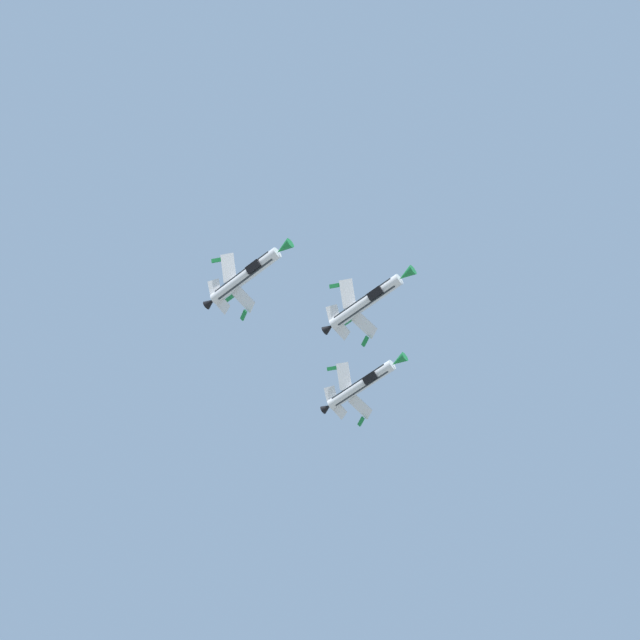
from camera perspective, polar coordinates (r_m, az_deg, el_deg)
name	(u,v)px	position (r m, az deg, el deg)	size (l,w,h in m)	color
fighter_jet_lead	(367,301)	(135.81, 2.82, 1.11)	(13.49, 11.27, 7.34)	silver
fighter_jet_left_wing	(363,384)	(146.96, 2.53, -3.81)	(13.49, 11.20, 7.07)	silver
fighter_jet_right_wing	(247,275)	(135.74, -4.34, 2.65)	(13.49, 11.31, 7.52)	silver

